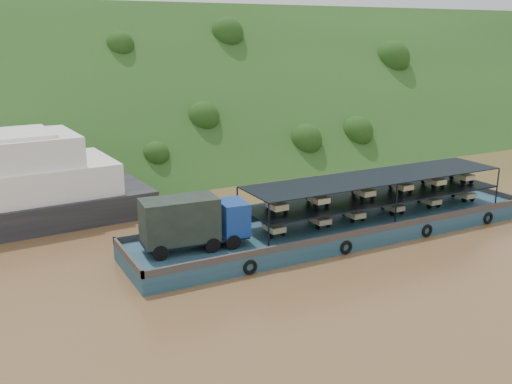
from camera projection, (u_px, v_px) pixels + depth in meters
name	position (u px, v px, depth m)	size (l,w,h in m)	color
ground	(295.00, 236.00, 46.26)	(160.00, 160.00, 0.00)	brown
hillside	(155.00, 155.00, 76.95)	(140.00, 28.00, 28.00)	#1E3C15
cargo_barge	(325.00, 224.00, 45.20)	(35.00, 7.18, 4.99)	#163D4D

